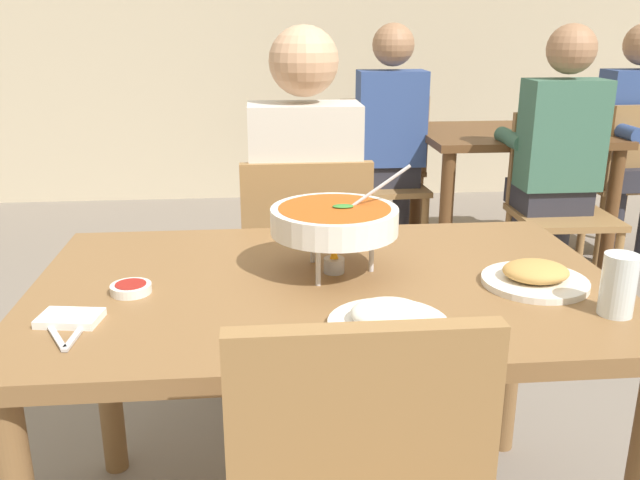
% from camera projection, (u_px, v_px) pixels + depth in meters
% --- Properties ---
extents(dining_table_main, '(1.35, 0.86, 0.75)m').
position_uv_depth(dining_table_main, '(326.00, 322.00, 1.60)').
color(dining_table_main, brown).
rests_on(dining_table_main, ground_plane).
extents(chair_diner_main, '(0.44, 0.44, 0.90)m').
position_uv_depth(chair_diner_main, '(305.00, 268.00, 2.32)').
color(chair_diner_main, olive).
rests_on(chair_diner_main, ground_plane).
extents(diner_main, '(0.40, 0.45, 1.31)m').
position_uv_depth(diner_main, '(304.00, 199.00, 2.28)').
color(diner_main, '#2D2D38').
rests_on(diner_main, ground_plane).
extents(curry_bowl, '(0.33, 0.30, 0.26)m').
position_uv_depth(curry_bowl, '(334.00, 221.00, 1.58)').
color(curry_bowl, silver).
rests_on(curry_bowl, dining_table_main).
extents(rice_plate, '(0.24, 0.24, 0.06)m').
position_uv_depth(rice_plate, '(389.00, 319.00, 1.32)').
color(rice_plate, white).
rests_on(rice_plate, dining_table_main).
extents(appetizer_plate, '(0.24, 0.24, 0.06)m').
position_uv_depth(appetizer_plate, '(535.00, 277.00, 1.54)').
color(appetizer_plate, white).
rests_on(appetizer_plate, dining_table_main).
extents(sauce_dish, '(0.09, 0.09, 0.02)m').
position_uv_depth(sauce_dish, '(131.00, 288.00, 1.49)').
color(sauce_dish, white).
rests_on(sauce_dish, dining_table_main).
extents(napkin_folded, '(0.13, 0.10, 0.02)m').
position_uv_depth(napkin_folded, '(70.00, 318.00, 1.35)').
color(napkin_folded, white).
rests_on(napkin_folded, dining_table_main).
extents(fork_utensil, '(0.09, 0.16, 0.01)m').
position_uv_depth(fork_utensil, '(53.00, 331.00, 1.30)').
color(fork_utensil, silver).
rests_on(fork_utensil, dining_table_main).
extents(spoon_utensil, '(0.03, 0.17, 0.01)m').
position_uv_depth(spoon_utensil, '(80.00, 330.00, 1.31)').
color(spoon_utensil, silver).
rests_on(spoon_utensil, dining_table_main).
extents(drink_glass, '(0.07, 0.07, 0.13)m').
position_uv_depth(drink_glass, '(618.00, 288.00, 1.37)').
color(drink_glass, silver).
rests_on(drink_glass, dining_table_main).
extents(dining_table_far, '(1.00, 0.80, 0.75)m').
position_uv_depth(dining_table_far, '(510.00, 155.00, 3.72)').
color(dining_table_far, brown).
rests_on(dining_table_far, ground_plane).
extents(chair_bg_left, '(0.45, 0.45, 0.90)m').
position_uv_depth(chair_bg_left, '(557.00, 197.00, 3.26)').
color(chair_bg_left, olive).
rests_on(chair_bg_left, ground_plane).
extents(chair_bg_middle, '(0.47, 0.47, 0.90)m').
position_uv_depth(chair_bg_middle, '(380.00, 171.00, 3.82)').
color(chair_bg_middle, olive).
rests_on(chair_bg_middle, ground_plane).
extents(chair_bg_right, '(0.47, 0.47, 0.90)m').
position_uv_depth(chair_bg_right, '(629.00, 174.00, 3.74)').
color(chair_bg_right, olive).
rests_on(chair_bg_right, ground_plane).
extents(chair_bg_corner, '(0.49, 0.49, 0.90)m').
position_uv_depth(chair_bg_corner, '(396.00, 156.00, 4.21)').
color(chair_bg_corner, olive).
rests_on(chair_bg_corner, ground_plane).
extents(patron_bg_left, '(0.40, 0.45, 1.31)m').
position_uv_depth(patron_bg_left, '(557.00, 149.00, 3.16)').
color(patron_bg_left, '#2D2D38').
rests_on(patron_bg_left, ground_plane).
extents(patron_bg_middle, '(0.40, 0.45, 1.31)m').
position_uv_depth(patron_bg_middle, '(389.00, 131.00, 3.67)').
color(patron_bg_middle, '#2D2D38').
rests_on(patron_bg_middle, ground_plane).
extents(patron_bg_right, '(0.40, 0.45, 1.31)m').
position_uv_depth(patron_bg_right, '(636.00, 131.00, 3.67)').
color(patron_bg_right, '#2D2D38').
rests_on(patron_bg_right, ground_plane).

